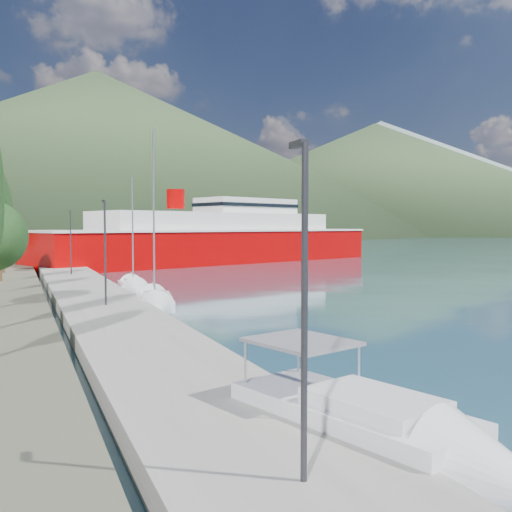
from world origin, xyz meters
name	(u,v)px	position (x,y,z in m)	size (l,w,h in m)	color
ground	(81,249)	(0.00, 120.00, 0.00)	(1400.00, 1400.00, 0.00)	#24495B
quay	(85,292)	(-9.00, 26.00, 0.40)	(5.00, 88.00, 0.80)	gray
hills_far	(162,162)	(138.59, 618.73, 77.39)	(1480.00, 900.00, 180.00)	gray
hills_near	(188,164)	(98.04, 372.50, 49.18)	(1010.00, 520.00, 115.00)	#334829
lamp_posts	(107,249)	(-9.00, 14.34, 4.08)	(0.15, 47.91, 6.06)	#2D2D33
motor_cruiser	(400,448)	(-6.03, -8.49, 0.51)	(4.76, 8.78, 3.11)	black
sailboat_near	(156,307)	(-5.74, 16.54, 0.30)	(3.84, 9.00, 12.56)	silver
sailboat_mid	(135,289)	(-5.04, 27.10, 0.29)	(2.92, 7.16, 10.24)	silver
ferry	(220,240)	(13.96, 61.19, 3.34)	(55.81, 30.23, 10.96)	#A70001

